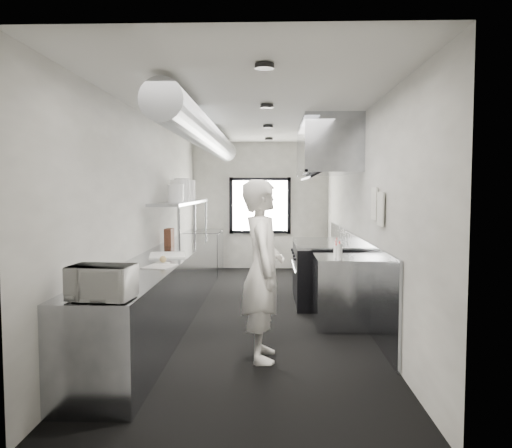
# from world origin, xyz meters

# --- Properties ---
(floor) EXTENTS (3.00, 8.00, 0.01)m
(floor) POSITION_xyz_m (0.00, 0.00, 0.00)
(floor) COLOR black
(floor) RESTS_ON ground
(ceiling) EXTENTS (3.00, 8.00, 0.01)m
(ceiling) POSITION_xyz_m (0.00, 0.00, 2.80)
(ceiling) COLOR beige
(ceiling) RESTS_ON wall_back
(wall_back) EXTENTS (3.00, 0.02, 2.80)m
(wall_back) POSITION_xyz_m (0.00, 4.00, 1.40)
(wall_back) COLOR silver
(wall_back) RESTS_ON floor
(wall_front) EXTENTS (3.00, 0.02, 2.80)m
(wall_front) POSITION_xyz_m (0.00, -4.00, 1.40)
(wall_front) COLOR silver
(wall_front) RESTS_ON floor
(wall_left) EXTENTS (0.02, 8.00, 2.80)m
(wall_left) POSITION_xyz_m (-1.50, 0.00, 1.40)
(wall_left) COLOR silver
(wall_left) RESTS_ON floor
(wall_right) EXTENTS (0.02, 8.00, 2.80)m
(wall_right) POSITION_xyz_m (1.50, 0.00, 1.40)
(wall_right) COLOR silver
(wall_right) RESTS_ON floor
(wall_cladding) EXTENTS (0.03, 5.50, 1.10)m
(wall_cladding) POSITION_xyz_m (1.48, 0.30, 0.55)
(wall_cladding) COLOR gray
(wall_cladding) RESTS_ON wall_right
(hvac_duct) EXTENTS (0.40, 6.40, 0.40)m
(hvac_duct) POSITION_xyz_m (-0.70, 0.40, 2.55)
(hvac_duct) COLOR #93979B
(hvac_duct) RESTS_ON ceiling
(service_window) EXTENTS (1.36, 0.05, 1.25)m
(service_window) POSITION_xyz_m (0.00, 3.96, 1.40)
(service_window) COLOR white
(service_window) RESTS_ON wall_back
(exhaust_hood) EXTENTS (0.81, 2.20, 0.88)m
(exhaust_hood) POSITION_xyz_m (1.10, 0.70, 2.39)
(exhaust_hood) COLOR gray
(exhaust_hood) RESTS_ON ceiling
(prep_counter) EXTENTS (0.70, 6.00, 0.90)m
(prep_counter) POSITION_xyz_m (-1.15, -0.50, 0.45)
(prep_counter) COLOR gray
(prep_counter) RESTS_ON floor
(pass_shelf) EXTENTS (0.45, 3.00, 0.68)m
(pass_shelf) POSITION_xyz_m (-1.19, 1.00, 1.54)
(pass_shelf) COLOR gray
(pass_shelf) RESTS_ON prep_counter
(range) EXTENTS (0.88, 1.60, 0.94)m
(range) POSITION_xyz_m (1.04, 0.70, 0.47)
(range) COLOR black
(range) RESTS_ON floor
(bottle_station) EXTENTS (0.65, 0.80, 0.90)m
(bottle_station) POSITION_xyz_m (1.15, -0.70, 0.45)
(bottle_station) COLOR gray
(bottle_station) RESTS_ON floor
(far_work_table) EXTENTS (0.70, 1.20, 0.90)m
(far_work_table) POSITION_xyz_m (-1.15, 3.20, 0.45)
(far_work_table) COLOR gray
(far_work_table) RESTS_ON floor
(notice_sheet_a) EXTENTS (0.02, 0.28, 0.38)m
(notice_sheet_a) POSITION_xyz_m (1.47, -1.20, 1.60)
(notice_sheet_a) COLOR silver
(notice_sheet_a) RESTS_ON wall_right
(notice_sheet_b) EXTENTS (0.02, 0.28, 0.38)m
(notice_sheet_b) POSITION_xyz_m (1.47, -1.55, 1.55)
(notice_sheet_b) COLOR silver
(notice_sheet_b) RESTS_ON wall_right
(line_cook) EXTENTS (0.48, 0.70, 1.87)m
(line_cook) POSITION_xyz_m (0.17, -2.01, 0.93)
(line_cook) COLOR white
(line_cook) RESTS_ON floor
(microwave) EXTENTS (0.48, 0.38, 0.27)m
(microwave) POSITION_xyz_m (-1.08, -3.28, 1.04)
(microwave) COLOR silver
(microwave) RESTS_ON prep_counter
(deli_tub_a) EXTENTS (0.17, 0.17, 0.09)m
(deli_tub_a) POSITION_xyz_m (-1.31, -2.76, 0.95)
(deli_tub_a) COLOR #A7B4A6
(deli_tub_a) RESTS_ON prep_counter
(deli_tub_b) EXTENTS (0.16, 0.16, 0.10)m
(deli_tub_b) POSITION_xyz_m (-1.33, -2.26, 0.95)
(deli_tub_b) COLOR #A7B4A6
(deli_tub_b) RESTS_ON prep_counter
(newspaper) EXTENTS (0.37, 0.42, 0.01)m
(newspaper) POSITION_xyz_m (-1.00, -1.60, 0.90)
(newspaper) COLOR white
(newspaper) RESTS_ON prep_counter
(small_plate) EXTENTS (0.19, 0.19, 0.01)m
(small_plate) POSITION_xyz_m (-1.01, -1.38, 0.91)
(small_plate) COLOR white
(small_plate) RESTS_ON prep_counter
(pastry) EXTENTS (0.08, 0.08, 0.08)m
(pastry) POSITION_xyz_m (-1.01, -1.38, 0.95)
(pastry) COLOR tan
(pastry) RESTS_ON small_plate
(cutting_board) EXTENTS (0.56, 0.68, 0.02)m
(cutting_board) POSITION_xyz_m (-1.10, -0.70, 0.91)
(cutting_board) COLOR silver
(cutting_board) RESTS_ON prep_counter
(knife_block) EXTENTS (0.12, 0.24, 0.26)m
(knife_block) POSITION_xyz_m (-1.32, 0.53, 1.03)
(knife_block) COLOR brown
(knife_block) RESTS_ON prep_counter
(plate_stack_a) EXTENTS (0.26, 0.26, 0.27)m
(plate_stack_a) POSITION_xyz_m (-1.18, 0.35, 1.70)
(plate_stack_a) COLOR white
(plate_stack_a) RESTS_ON pass_shelf
(plate_stack_b) EXTENTS (0.34, 0.34, 0.35)m
(plate_stack_b) POSITION_xyz_m (-1.19, 0.67, 1.74)
(plate_stack_b) COLOR white
(plate_stack_b) RESTS_ON pass_shelf
(plate_stack_c) EXTENTS (0.34, 0.34, 0.38)m
(plate_stack_c) POSITION_xyz_m (-1.23, 1.18, 1.76)
(plate_stack_c) COLOR white
(plate_stack_c) RESTS_ON pass_shelf
(plate_stack_d) EXTENTS (0.30, 0.30, 0.35)m
(plate_stack_d) POSITION_xyz_m (-1.20, 1.67, 1.75)
(plate_stack_d) COLOR white
(plate_stack_d) RESTS_ON pass_shelf
(squeeze_bottle_a) EXTENTS (0.08, 0.08, 0.20)m
(squeeze_bottle_a) POSITION_xyz_m (1.10, -0.97, 1.00)
(squeeze_bottle_a) COLOR silver
(squeeze_bottle_a) RESTS_ON bottle_station
(squeeze_bottle_b) EXTENTS (0.06, 0.06, 0.16)m
(squeeze_bottle_b) POSITION_xyz_m (1.07, -0.83, 0.98)
(squeeze_bottle_b) COLOR silver
(squeeze_bottle_b) RESTS_ON bottle_station
(squeeze_bottle_c) EXTENTS (0.07, 0.07, 0.17)m
(squeeze_bottle_c) POSITION_xyz_m (1.14, -0.66, 0.98)
(squeeze_bottle_c) COLOR silver
(squeeze_bottle_c) RESTS_ON bottle_station
(squeeze_bottle_d) EXTENTS (0.06, 0.06, 0.17)m
(squeeze_bottle_d) POSITION_xyz_m (1.10, -0.59, 0.99)
(squeeze_bottle_d) COLOR silver
(squeeze_bottle_d) RESTS_ON bottle_station
(squeeze_bottle_e) EXTENTS (0.08, 0.08, 0.19)m
(squeeze_bottle_e) POSITION_xyz_m (1.14, -0.38, 0.99)
(squeeze_bottle_e) COLOR silver
(squeeze_bottle_e) RESTS_ON bottle_station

